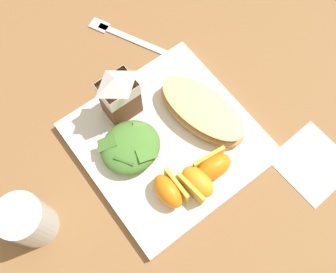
{
  "coord_description": "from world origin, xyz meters",
  "views": [
    {
      "loc": [
        -0.14,
        -0.19,
        0.62
      ],
      "look_at": [
        0.0,
        0.0,
        0.03
      ],
      "focal_mm": 41.38,
      "sensor_mm": 36.0,
      "label": 1
    }
  ],
  "objects_px": {
    "paper_napkin": "(313,163)",
    "green_salad_pile": "(130,147)",
    "white_plate": "(168,140)",
    "drinking_clear_cup": "(28,221)",
    "orange_wedge_front": "(169,190)",
    "orange_wedge_middle": "(197,182)",
    "orange_wedge_rear": "(213,166)",
    "milk_carton": "(119,94)",
    "cheesy_pizza_bread": "(202,111)",
    "metal_fork": "(126,36)"
  },
  "relations": [
    {
      "from": "orange_wedge_middle",
      "to": "drinking_clear_cup",
      "type": "relative_size",
      "value": 0.69
    },
    {
      "from": "cheesy_pizza_bread",
      "to": "green_salad_pile",
      "type": "height_order",
      "value": "green_salad_pile"
    },
    {
      "from": "paper_napkin",
      "to": "drinking_clear_cup",
      "type": "relative_size",
      "value": 1.18
    },
    {
      "from": "milk_carton",
      "to": "orange_wedge_front",
      "type": "relative_size",
      "value": 1.83
    },
    {
      "from": "white_plate",
      "to": "milk_carton",
      "type": "bearing_deg",
      "value": 108.59
    },
    {
      "from": "orange_wedge_rear",
      "to": "orange_wedge_middle",
      "type": "bearing_deg",
      "value": -172.38
    },
    {
      "from": "cheesy_pizza_bread",
      "to": "white_plate",
      "type": "bearing_deg",
      "value": 179.79
    },
    {
      "from": "metal_fork",
      "to": "drinking_clear_cup",
      "type": "bearing_deg",
      "value": -146.54
    },
    {
      "from": "cheesy_pizza_bread",
      "to": "orange_wedge_front",
      "type": "bearing_deg",
      "value": -149.16
    },
    {
      "from": "white_plate",
      "to": "drinking_clear_cup",
      "type": "xyz_separation_m",
      "value": [
        -0.25,
        0.01,
        0.04
      ]
    },
    {
      "from": "green_salad_pile",
      "to": "orange_wedge_middle",
      "type": "bearing_deg",
      "value": -66.19
    },
    {
      "from": "orange_wedge_middle",
      "to": "drinking_clear_cup",
      "type": "xyz_separation_m",
      "value": [
        -0.24,
        0.1,
        0.01
      ]
    },
    {
      "from": "milk_carton",
      "to": "orange_wedge_front",
      "type": "distance_m",
      "value": 0.17
    },
    {
      "from": "green_salad_pile",
      "to": "metal_fork",
      "type": "bearing_deg",
      "value": 57.6
    },
    {
      "from": "cheesy_pizza_bread",
      "to": "orange_wedge_middle",
      "type": "xyz_separation_m",
      "value": [
        -0.08,
        -0.09,
        0.0
      ]
    },
    {
      "from": "white_plate",
      "to": "green_salad_pile",
      "type": "height_order",
      "value": "green_salad_pile"
    },
    {
      "from": "drinking_clear_cup",
      "to": "white_plate",
      "type": "bearing_deg",
      "value": -2.71
    },
    {
      "from": "green_salad_pile",
      "to": "metal_fork",
      "type": "height_order",
      "value": "green_salad_pile"
    },
    {
      "from": "green_salad_pile",
      "to": "drinking_clear_cup",
      "type": "bearing_deg",
      "value": -177.9
    },
    {
      "from": "white_plate",
      "to": "green_salad_pile",
      "type": "bearing_deg",
      "value": 163.1
    },
    {
      "from": "orange_wedge_middle",
      "to": "orange_wedge_front",
      "type": "bearing_deg",
      "value": 159.32
    },
    {
      "from": "orange_wedge_middle",
      "to": "paper_napkin",
      "type": "height_order",
      "value": "orange_wedge_middle"
    },
    {
      "from": "white_plate",
      "to": "green_salad_pile",
      "type": "xyz_separation_m",
      "value": [
        -0.06,
        0.02,
        0.03
      ]
    },
    {
      "from": "metal_fork",
      "to": "milk_carton",
      "type": "bearing_deg",
      "value": -126.32
    },
    {
      "from": "paper_napkin",
      "to": "green_salad_pile",
      "type": "bearing_deg",
      "value": 139.87
    },
    {
      "from": "cheesy_pizza_bread",
      "to": "drinking_clear_cup",
      "type": "bearing_deg",
      "value": 177.84
    },
    {
      "from": "cheesy_pizza_bread",
      "to": "paper_napkin",
      "type": "relative_size",
      "value": 1.66
    },
    {
      "from": "cheesy_pizza_bread",
      "to": "metal_fork",
      "type": "height_order",
      "value": "cheesy_pizza_bread"
    },
    {
      "from": "white_plate",
      "to": "drinking_clear_cup",
      "type": "distance_m",
      "value": 0.25
    },
    {
      "from": "orange_wedge_middle",
      "to": "paper_napkin",
      "type": "xyz_separation_m",
      "value": [
        0.18,
        -0.09,
        -0.03
      ]
    },
    {
      "from": "orange_wedge_rear",
      "to": "paper_napkin",
      "type": "relative_size",
      "value": 0.58
    },
    {
      "from": "cheesy_pizza_bread",
      "to": "orange_wedge_middle",
      "type": "bearing_deg",
      "value": -132.74
    },
    {
      "from": "orange_wedge_front",
      "to": "metal_fork",
      "type": "distance_m",
      "value": 0.32
    },
    {
      "from": "white_plate",
      "to": "orange_wedge_front",
      "type": "xyz_separation_m",
      "value": [
        -0.06,
        -0.08,
        0.03
      ]
    },
    {
      "from": "orange_wedge_front",
      "to": "orange_wedge_rear",
      "type": "bearing_deg",
      "value": -7.8
    },
    {
      "from": "white_plate",
      "to": "cheesy_pizza_bread",
      "type": "relative_size",
      "value": 1.53
    },
    {
      "from": "orange_wedge_middle",
      "to": "paper_napkin",
      "type": "relative_size",
      "value": 0.58
    },
    {
      "from": "white_plate",
      "to": "drinking_clear_cup",
      "type": "height_order",
      "value": "drinking_clear_cup"
    },
    {
      "from": "orange_wedge_rear",
      "to": "cheesy_pizza_bread",
      "type": "bearing_deg",
      "value": 61.39
    },
    {
      "from": "green_salad_pile",
      "to": "orange_wedge_rear",
      "type": "distance_m",
      "value": 0.14
    },
    {
      "from": "white_plate",
      "to": "orange_wedge_front",
      "type": "height_order",
      "value": "orange_wedge_front"
    },
    {
      "from": "orange_wedge_front",
      "to": "drinking_clear_cup",
      "type": "xyz_separation_m",
      "value": [
        -0.2,
        0.09,
        0.01
      ]
    },
    {
      "from": "green_salad_pile",
      "to": "orange_wedge_rear",
      "type": "relative_size",
      "value": 1.57
    },
    {
      "from": "orange_wedge_front",
      "to": "orange_wedge_middle",
      "type": "bearing_deg",
      "value": -20.68
    },
    {
      "from": "orange_wedge_rear",
      "to": "metal_fork",
      "type": "bearing_deg",
      "value": 82.13
    },
    {
      "from": "orange_wedge_front",
      "to": "metal_fork",
      "type": "height_order",
      "value": "orange_wedge_front"
    },
    {
      "from": "cheesy_pizza_bread",
      "to": "drinking_clear_cup",
      "type": "xyz_separation_m",
      "value": [
        -0.32,
        0.01,
        0.01
      ]
    },
    {
      "from": "orange_wedge_front",
      "to": "white_plate",
      "type": "bearing_deg",
      "value": 53.94
    },
    {
      "from": "green_salad_pile",
      "to": "paper_napkin",
      "type": "height_order",
      "value": "green_salad_pile"
    },
    {
      "from": "green_salad_pile",
      "to": "paper_napkin",
      "type": "relative_size",
      "value": 0.91
    }
  ]
}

